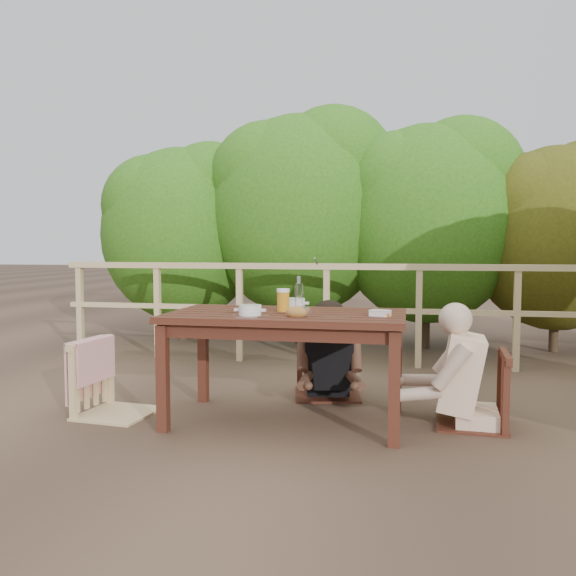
% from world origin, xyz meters
% --- Properties ---
extents(ground, '(60.00, 60.00, 0.00)m').
position_xyz_m(ground, '(0.00, 0.00, 0.00)').
color(ground, brown).
rests_on(ground, ground).
extents(table, '(1.57, 0.88, 0.72)m').
position_xyz_m(table, '(0.00, 0.00, 0.36)').
color(table, '#3D1B11').
rests_on(table, ground).
extents(chair_left, '(0.54, 0.54, 0.99)m').
position_xyz_m(chair_left, '(-1.19, -0.08, 0.50)').
color(chair_left, tan).
rests_on(chair_left, ground).
extents(chair_far, '(0.59, 0.59, 1.01)m').
position_xyz_m(chair_far, '(0.18, 0.73, 0.51)').
color(chair_far, '#3D1B11').
rests_on(chair_far, ground).
extents(chair_right, '(0.49, 0.49, 0.94)m').
position_xyz_m(chair_right, '(1.22, 0.15, 0.47)').
color(chair_right, '#3D1B11').
rests_on(chair_right, ground).
extents(woman, '(0.57, 0.66, 1.17)m').
position_xyz_m(woman, '(0.18, 0.75, 0.59)').
color(woman, black).
rests_on(woman, ground).
extents(diner_right, '(0.69, 0.57, 1.33)m').
position_xyz_m(diner_right, '(1.25, 0.15, 0.67)').
color(diner_right, beige).
rests_on(diner_right, ground).
extents(railing, '(5.60, 0.10, 1.01)m').
position_xyz_m(railing, '(0.00, 2.00, 0.51)').
color(railing, tan).
rests_on(railing, ground).
extents(hedge_row, '(6.60, 1.60, 3.80)m').
position_xyz_m(hedge_row, '(0.40, 3.20, 1.90)').
color(hedge_row, '#2C5C14').
rests_on(hedge_row, ground).
extents(soup_near, '(0.25, 0.25, 0.08)m').
position_xyz_m(soup_near, '(-0.20, -0.20, 0.77)').
color(soup_near, white).
rests_on(soup_near, table).
extents(soup_far, '(0.25, 0.25, 0.08)m').
position_xyz_m(soup_far, '(-0.00, 0.30, 0.77)').
color(soup_far, white).
rests_on(soup_far, table).
extents(bread_roll, '(0.14, 0.11, 0.08)m').
position_xyz_m(bread_roll, '(0.11, -0.21, 0.76)').
color(bread_roll, '#AE722C').
rests_on(bread_roll, table).
extents(beer_glass, '(0.09, 0.09, 0.17)m').
position_xyz_m(beer_glass, '(-0.04, 0.07, 0.81)').
color(beer_glass, orange).
rests_on(beer_glass, table).
extents(bottle, '(0.06, 0.06, 0.26)m').
position_xyz_m(bottle, '(0.07, 0.09, 0.85)').
color(bottle, silver).
rests_on(bottle, table).
extents(tumbler, '(0.07, 0.07, 0.08)m').
position_xyz_m(tumbler, '(0.16, -0.19, 0.76)').
color(tumbler, silver).
rests_on(tumbler, table).
extents(butter_tub, '(0.15, 0.12, 0.05)m').
position_xyz_m(butter_tub, '(0.62, -0.08, 0.75)').
color(butter_tub, white).
rests_on(butter_tub, table).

